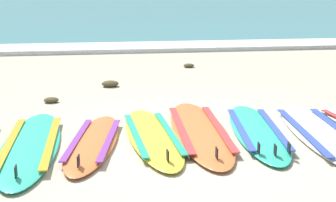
{
  "coord_description": "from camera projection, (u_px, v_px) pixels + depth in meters",
  "views": [
    {
      "loc": [
        -1.05,
        -5.21,
        1.85
      ],
      "look_at": [
        -0.25,
        0.82,
        0.25
      ],
      "focal_mm": 50.96,
      "sensor_mm": 36.0,
      "label": 1
    }
  ],
  "objects": [
    {
      "name": "seaweed_clump_by_the_boards",
      "position": [
        110.0,
        84.0,
        8.21
      ],
      "size": [
        0.29,
        0.24,
        0.1
      ],
      "primitive_type": "ellipsoid",
      "color": "#4C4228",
      "rests_on": "ground"
    },
    {
      "name": "surfboard_1",
      "position": [
        31.0,
        145.0,
        5.28
      ],
      "size": [
        0.64,
        2.48,
        0.18
      ],
      "color": "#2DB793",
      "rests_on": "ground"
    },
    {
      "name": "surfboard_4",
      "position": [
        200.0,
        130.0,
        5.77
      ],
      "size": [
        0.7,
        2.56,
        0.18
      ],
      "color": "orange",
      "rests_on": "ground"
    },
    {
      "name": "seaweed_clump_mid_sand",
      "position": [
        189.0,
        65.0,
        9.94
      ],
      "size": [
        0.22,
        0.18,
        0.08
      ],
      "primitive_type": "ellipsoid",
      "color": "#4C4228",
      "rests_on": "ground"
    },
    {
      "name": "surfboard_2",
      "position": [
        93.0,
        142.0,
        5.38
      ],
      "size": [
        0.82,
        2.08,
        0.18
      ],
      "color": "orange",
      "rests_on": "ground"
    },
    {
      "name": "wave_foam_strip",
      "position": [
        146.0,
        47.0,
        12.4
      ],
      "size": [
        80.0,
        1.34,
        0.11
      ],
      "primitive_type": "cube",
      "color": "white",
      "rests_on": "ground"
    },
    {
      "name": "seaweed_clump_near_shoreline",
      "position": [
        51.0,
        100.0,
        7.18
      ],
      "size": [
        0.22,
        0.18,
        0.08
      ],
      "primitive_type": "ellipsoid",
      "color": "#4C4228",
      "rests_on": "ground"
    },
    {
      "name": "surfboard_3",
      "position": [
        153.0,
        136.0,
        5.58
      ],
      "size": [
        0.72,
        2.28,
        0.18
      ],
      "color": "yellow",
      "rests_on": "ground"
    },
    {
      "name": "surfboard_6",
      "position": [
        321.0,
        133.0,
        5.67
      ],
      "size": [
        0.82,
        2.6,
        0.18
      ],
      "color": "white",
      "rests_on": "ground"
    },
    {
      "name": "surfboard_5",
      "position": [
        257.0,
        131.0,
        5.76
      ],
      "size": [
        0.82,
        2.34,
        0.18
      ],
      "color": "#2DB793",
      "rests_on": "ground"
    },
    {
      "name": "ground_plane",
      "position": [
        198.0,
        138.0,
        5.6
      ],
      "size": [
        80.0,
        80.0,
        0.0
      ],
      "primitive_type": "plane",
      "color": "#B7AD93"
    }
  ]
}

